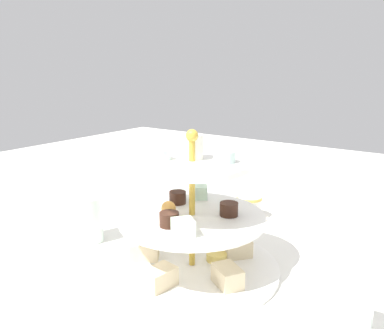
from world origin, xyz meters
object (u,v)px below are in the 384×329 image
Objects in this scene: water_glass_tall_right at (343,305)px; water_glass_mid_back at (87,219)px; water_glass_short_left at (186,199)px; teacup_with_saucer at (249,207)px; tiered_serving_stand at (192,229)px; butter_knife_right at (349,246)px.

water_glass_mid_back is at bearing 86.31° from water_glass_tall_right.
water_glass_short_left reaches higher than teacup_with_saucer.
tiered_serving_stand is at bearing -141.90° from water_glass_short_left.
water_glass_mid_back reaches higher than butter_knife_right.
butter_knife_right is (0.04, -0.36, -0.04)m from water_glass_short_left.
water_glass_tall_right reaches higher than water_glass_short_left.
water_glass_tall_right is 0.50m from water_glass_mid_back.
tiered_serving_stand is 2.45× the size of water_glass_tall_right.
butter_knife_right is (0.24, -0.20, -0.07)m from tiered_serving_stand.
water_glass_mid_back is at bearing 95.47° from tiered_serving_stand.
water_glass_tall_right reaches higher than teacup_with_saucer.
water_glass_mid_back is (-0.27, 0.43, 0.04)m from butter_knife_right.
water_glass_short_left is at bearing 46.92° from butter_knife_right.
tiered_serving_stand reaches higher than teacup_with_saucer.
teacup_with_saucer is 0.23m from butter_knife_right.
tiered_serving_stand reaches higher than water_glass_mid_back.
water_glass_short_left is (0.26, 0.42, -0.02)m from water_glass_tall_right.
tiered_serving_stand is at bearing -84.53° from water_glass_mid_back.
water_glass_tall_right reaches higher than butter_knife_right.
tiered_serving_stand is 0.32m from butter_knife_right.
butter_knife_right is at bearing 11.67° from water_glass_tall_right.
water_glass_tall_right reaches higher than water_glass_mid_back.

